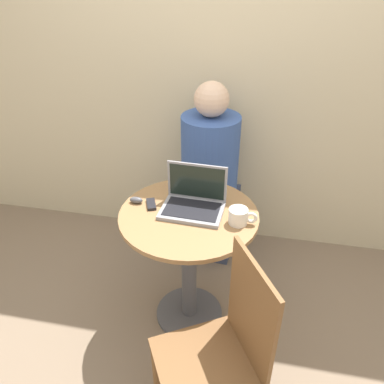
# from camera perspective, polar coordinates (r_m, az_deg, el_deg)

# --- Properties ---
(ground_plane) EXTENTS (12.00, 12.00, 0.00)m
(ground_plane) POSITION_cam_1_polar(r_m,az_deg,el_deg) (2.47, -0.42, -17.98)
(ground_plane) COLOR #7F6B56
(back_wall) EXTENTS (7.00, 0.05, 2.60)m
(back_wall) POSITION_cam_1_polar(r_m,az_deg,el_deg) (2.56, 3.77, 18.49)
(back_wall) COLOR beige
(back_wall) RESTS_ON ground_plane
(round_table) EXTENTS (0.73, 0.73, 0.77)m
(round_table) POSITION_cam_1_polar(r_m,az_deg,el_deg) (2.08, -0.48, -8.14)
(round_table) COLOR #4C4C51
(round_table) RESTS_ON ground_plane
(laptop) EXTENTS (0.33, 0.24, 0.23)m
(laptop) POSITION_cam_1_polar(r_m,az_deg,el_deg) (1.96, 0.25, -1.37)
(laptop) COLOR gray
(laptop) RESTS_ON round_table
(cell_phone) EXTENTS (0.08, 0.11, 0.02)m
(cell_phone) POSITION_cam_1_polar(r_m,az_deg,el_deg) (2.01, -6.24, -1.86)
(cell_phone) COLOR black
(cell_phone) RESTS_ON round_table
(computer_mouse) EXTENTS (0.07, 0.04, 0.04)m
(computer_mouse) POSITION_cam_1_polar(r_m,az_deg,el_deg) (2.04, -8.51, -1.23)
(computer_mouse) COLOR #4C4C51
(computer_mouse) RESTS_ON round_table
(coffee_cup) EXTENTS (0.14, 0.10, 0.08)m
(coffee_cup) POSITION_cam_1_polar(r_m,az_deg,el_deg) (1.87, 7.20, -3.69)
(coffee_cup) COLOR white
(coffee_cup) RESTS_ON round_table
(chair_empty) EXTENTS (0.55, 0.55, 0.94)m
(chair_empty) POSITION_cam_1_polar(r_m,az_deg,el_deg) (1.72, 4.58, -23.37)
(chair_empty) COLOR brown
(chair_empty) RESTS_ON ground_plane
(person_seated) EXTENTS (0.41, 0.60, 1.28)m
(person_seated) POSITION_cam_1_polar(r_m,az_deg,el_deg) (2.65, 2.96, 1.00)
(person_seated) COLOR #3D4766
(person_seated) RESTS_ON ground_plane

